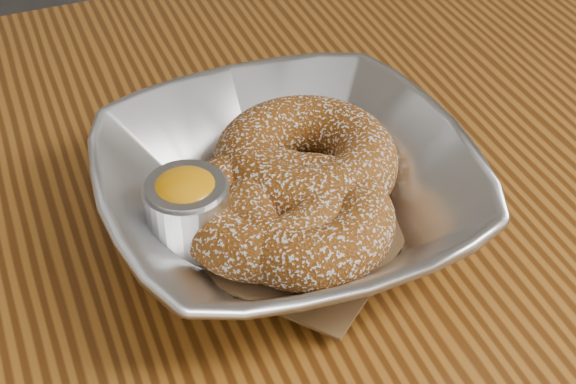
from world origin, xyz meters
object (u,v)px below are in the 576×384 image
object	(u,v)px
serving_bowl	(288,195)
ramekin	(188,212)
table	(404,364)
donut_back	(305,161)
donut_front	(306,219)
donut_extra	(263,212)

from	to	relation	value
serving_bowl	ramekin	distance (m)	0.06
table	ramekin	world-z (taller)	ramekin
ramekin	table	bearing A→B (deg)	-22.97
donut_back	donut_front	xyz separation A→B (m)	(-0.02, -0.05, -0.00)
donut_back	donut_extra	xyz separation A→B (m)	(-0.04, -0.03, -0.00)
table	serving_bowl	bearing A→B (deg)	138.88
serving_bowl	donut_back	distance (m)	0.03
table	donut_extra	xyz separation A→B (m)	(-0.08, 0.05, 0.13)
ramekin	donut_front	bearing A→B (deg)	-20.39
table	donut_back	xyz separation A→B (m)	(-0.04, 0.08, 0.13)
donut_front	donut_extra	size ratio (longest dim) A/B	1.01
donut_extra	donut_back	bearing A→B (deg)	38.98
donut_back	donut_extra	world-z (taller)	donut_back
donut_back	table	bearing A→B (deg)	-61.94
table	ramekin	distance (m)	0.19
donut_front	serving_bowl	bearing A→B (deg)	92.90
donut_extra	ramekin	world-z (taller)	ramekin
serving_bowl	donut_front	world-z (taller)	serving_bowl
donut_back	donut_front	world-z (taller)	donut_back
donut_back	ramekin	world-z (taller)	ramekin
serving_bowl	donut_extra	size ratio (longest dim) A/B	2.17
donut_back	donut_front	size ratio (longest dim) A/B	1.11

